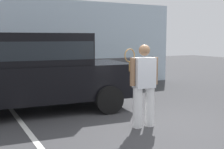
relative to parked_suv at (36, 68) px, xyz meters
The scene contains 6 objects.
ground_plane 3.45m from the parked_suv, 53.10° to the right, with size 40.00×40.00×0.00m, color #38383A.
parking_stripe_0 1.70m from the parked_suv, 118.45° to the right, with size 0.12×4.40×0.01m, color silver.
house_frontage 3.76m from the parked_suv, 58.40° to the left, with size 9.40×0.40×3.36m.
parked_suv is the anchor object (origin of this frame).
tennis_player_man 2.99m from the parked_suv, 55.11° to the right, with size 0.79×0.32×1.79m.
potted_plant_by_porch 5.12m from the parked_suv, 21.15° to the left, with size 0.68×0.68×0.90m.
Camera 1 is at (-3.76, -5.00, 1.93)m, focal length 46.79 mm.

